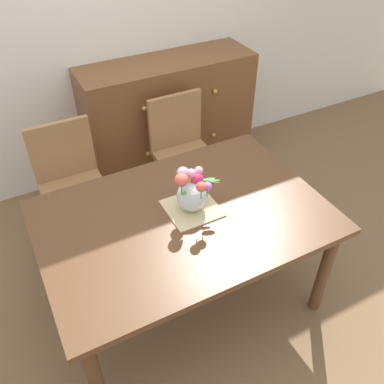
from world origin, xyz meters
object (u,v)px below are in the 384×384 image
at_px(dining_table, 184,225).
at_px(chair_right, 182,147).
at_px(flower_vase, 192,192).
at_px(chair_left, 71,179).
at_px(dresser, 169,119).

height_order(dining_table, chair_right, chair_right).
bearing_deg(chair_right, flower_vase, 66.93).
xyz_separation_m(dining_table, flower_vase, (0.06, 0.02, 0.21)).
bearing_deg(chair_right, chair_left, 0.00).
height_order(dresser, flower_vase, dresser).
relative_size(dresser, flower_vase, 5.24).
relative_size(chair_left, dresser, 0.64).
height_order(dining_table, chair_left, chair_left).
height_order(dining_table, dresser, dresser).
height_order(chair_right, flower_vase, flower_vase).
bearing_deg(dining_table, dresser, 68.23).
relative_size(chair_right, dresser, 0.64).
xyz_separation_m(dresser, flower_vase, (-0.47, -1.31, 0.34)).
distance_m(chair_right, flower_vase, 0.98).
distance_m(dining_table, dresser, 1.44).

